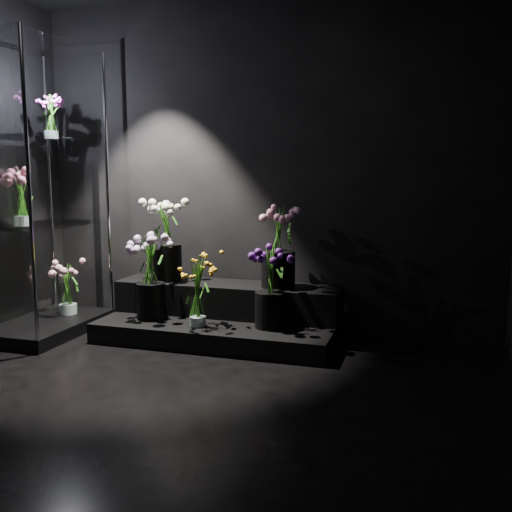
% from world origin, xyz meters
% --- Properties ---
extents(floor, '(4.00, 4.00, 0.00)m').
position_xyz_m(floor, '(0.00, 0.00, 0.00)').
color(floor, black).
rests_on(floor, ground).
extents(wall_back, '(4.00, 0.00, 4.00)m').
position_xyz_m(wall_back, '(0.00, 2.00, 1.40)').
color(wall_back, black).
rests_on(wall_back, floor).
extents(display_riser, '(1.90, 0.85, 0.42)m').
position_xyz_m(display_riser, '(-0.20, 1.62, 0.18)').
color(display_riser, black).
rests_on(display_riser, floor).
extents(display_case, '(0.64, 1.07, 2.36)m').
position_xyz_m(display_case, '(-1.66, 1.28, 1.18)').
color(display_case, black).
rests_on(display_case, floor).
extents(bouquet_orange_bells, '(0.35, 0.35, 0.56)m').
position_xyz_m(bouquet_orange_bells, '(-0.29, 1.31, 0.45)').
color(bouquet_orange_bells, white).
rests_on(bouquet_orange_bells, display_riser).
extents(bouquet_lilac, '(0.38, 0.38, 0.70)m').
position_xyz_m(bouquet_lilac, '(-0.75, 1.42, 0.56)').
color(bouquet_lilac, black).
rests_on(bouquet_lilac, display_riser).
extents(bouquet_purple, '(0.34, 0.34, 0.64)m').
position_xyz_m(bouquet_purple, '(0.25, 1.44, 0.51)').
color(bouquet_purple, black).
rests_on(bouquet_purple, display_riser).
extents(bouquet_cream_roses, '(0.47, 0.47, 0.72)m').
position_xyz_m(bouquet_cream_roses, '(-0.75, 1.72, 0.83)').
color(bouquet_cream_roses, black).
rests_on(bouquet_cream_roses, display_riser).
extents(bouquet_pink_roses, '(0.39, 0.39, 0.66)m').
position_xyz_m(bouquet_pink_roses, '(0.24, 1.71, 0.78)').
color(bouquet_pink_roses, black).
rests_on(bouquet_pink_roses, display_riser).
extents(bouquet_case_pink, '(0.36, 0.36, 0.45)m').
position_xyz_m(bouquet_case_pink, '(-1.69, 1.09, 1.15)').
color(bouquet_case_pink, white).
rests_on(bouquet_case_pink, display_case).
extents(bouquet_case_magenta, '(0.25, 0.25, 0.36)m').
position_xyz_m(bouquet_case_magenta, '(-1.66, 1.46, 1.80)').
color(bouquet_case_magenta, white).
rests_on(bouquet_case_magenta, display_case).
extents(bouquet_case_base_pink, '(0.37, 0.37, 0.45)m').
position_xyz_m(bouquet_case_base_pink, '(-1.62, 1.51, 0.35)').
color(bouquet_case_base_pink, white).
rests_on(bouquet_case_base_pink, display_case).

